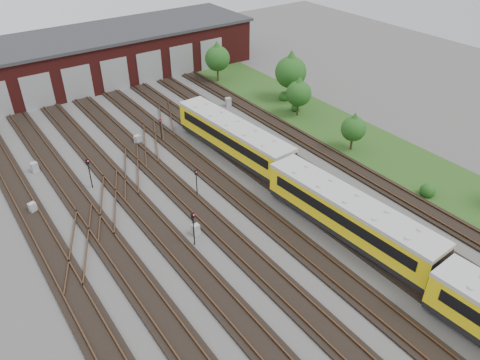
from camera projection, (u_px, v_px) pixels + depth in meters
ground at (250, 230)px, 38.12m from camera, size 120.00×120.00×0.00m
track_network at (244, 226)px, 38.38m from camera, size 30.40×70.00×0.33m
maintenance_shed at (76, 60)px, 63.67m from camera, size 51.00×12.50×6.35m
grass_verge at (330, 125)px, 54.15m from camera, size 8.00×55.00×0.05m
metro_train at (349, 215)px, 36.54m from camera, size 3.73×47.70×3.21m
signal_mast_0 at (193, 225)px, 35.56m from camera, size 0.29×0.28×3.09m
signal_mast_1 at (89, 170)px, 42.29m from camera, size 0.30×0.29×3.03m
signal_mast_2 at (196, 179)px, 41.34m from camera, size 0.25×0.23×2.67m
signal_mast_3 at (161, 127)px, 50.05m from camera, size 0.25×0.24×2.56m
relay_cabinet_0 at (33, 208)px, 39.88m from camera, size 0.69×0.62×0.97m
relay_cabinet_1 at (35, 167)px, 45.39m from camera, size 0.67×0.59×1.01m
relay_cabinet_2 at (196, 230)px, 37.42m from camera, size 0.57×0.48×0.96m
relay_cabinet_3 at (137, 140)px, 50.16m from camera, size 0.72×0.67×0.98m
relay_cabinet_4 at (228, 102)px, 58.34m from camera, size 0.76×0.67×1.10m
tree_0 at (217, 55)px, 63.87m from camera, size 3.43×3.43×5.68m
tree_1 at (299, 91)px, 54.62m from camera, size 3.00×3.00×4.97m
tree_2 at (291, 68)px, 58.01m from camera, size 3.93×3.93×6.51m
tree_3 at (354, 126)px, 47.88m from camera, size 2.57×2.57×4.26m
bush_0 at (428, 189)px, 41.89m from camera, size 1.39×1.39×1.39m
bush_1 at (296, 107)px, 57.15m from camera, size 1.16×1.16×1.16m
bush_2 at (284, 95)px, 59.88m from camera, size 1.35×1.35×1.35m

